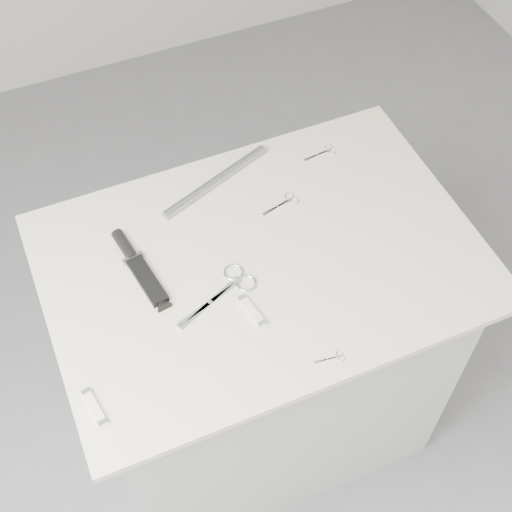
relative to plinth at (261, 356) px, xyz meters
name	(u,v)px	position (x,y,z in m)	size (l,w,h in m)	color
ground	(261,422)	(0.00, 0.00, -0.46)	(4.00, 4.00, 0.01)	slate
plinth	(261,356)	(0.00, 0.00, 0.00)	(0.90, 0.60, 0.90)	#B5B4B2
display_board	(263,260)	(0.00, 0.00, 0.46)	(1.00, 0.70, 0.02)	beige
large_shears	(230,286)	(-0.10, -0.05, 0.47)	(0.20, 0.12, 0.01)	silver
embroidery_scissors_a	(285,202)	(0.12, 0.13, 0.47)	(0.10, 0.05, 0.00)	silver
embroidery_scissors_b	(324,152)	(0.28, 0.25, 0.47)	(0.09, 0.04, 0.00)	silver
tiny_scissors	(333,358)	(0.03, -0.30, 0.47)	(0.07, 0.03, 0.00)	silver
sheathed_knife	(137,264)	(-0.27, 0.09, 0.48)	(0.07, 0.23, 0.03)	black
pocket_knife_a	(95,407)	(-0.46, -0.21, 0.48)	(0.03, 0.09, 0.01)	white
pocket_knife_b	(252,311)	(-0.08, -0.13, 0.48)	(0.04, 0.09, 0.01)	white
metal_rail	(215,181)	(-0.02, 0.26, 0.48)	(0.02, 0.02, 0.33)	gray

